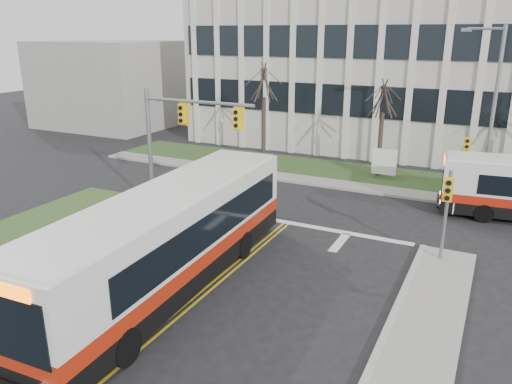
% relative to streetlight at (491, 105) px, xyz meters
% --- Properties ---
extents(ground, '(120.00, 120.00, 0.00)m').
position_rel_streetlight_xyz_m(ground, '(-8.03, -16.20, -5.19)').
color(ground, black).
rests_on(ground, ground).
extents(sidewalk_cross, '(44.00, 1.60, 0.14)m').
position_rel_streetlight_xyz_m(sidewalk_cross, '(-3.03, -1.00, -5.12)').
color(sidewalk_cross, '#9E9B93').
rests_on(sidewalk_cross, ground).
extents(building_lawn, '(44.00, 5.00, 0.12)m').
position_rel_streetlight_xyz_m(building_lawn, '(-3.03, 1.80, -5.13)').
color(building_lawn, '#304D21').
rests_on(building_lawn, ground).
extents(office_building, '(40.00, 16.00, 12.00)m').
position_rel_streetlight_xyz_m(office_building, '(-3.03, 13.80, 0.81)').
color(office_building, beige).
rests_on(office_building, ground).
extents(building_annex, '(12.00, 12.00, 8.00)m').
position_rel_streetlight_xyz_m(building_annex, '(-34.03, 9.80, -1.19)').
color(building_annex, '#9E9B93').
rests_on(building_annex, ground).
extents(mast_arm_signal, '(6.11, 0.38, 6.20)m').
position_rel_streetlight_xyz_m(mast_arm_signal, '(-13.65, -9.04, -0.94)').
color(mast_arm_signal, slate).
rests_on(mast_arm_signal, ground).
extents(signal_pole_near, '(0.34, 0.39, 3.80)m').
position_rel_streetlight_xyz_m(signal_pole_near, '(-0.83, -9.30, -2.69)').
color(signal_pole_near, slate).
rests_on(signal_pole_near, ground).
extents(signal_pole_far, '(0.34, 0.39, 3.80)m').
position_rel_streetlight_xyz_m(signal_pole_far, '(-0.83, -0.80, -2.69)').
color(signal_pole_far, slate).
rests_on(signal_pole_far, ground).
extents(streetlight, '(2.15, 0.25, 9.20)m').
position_rel_streetlight_xyz_m(streetlight, '(0.00, 0.00, 0.00)').
color(streetlight, slate).
rests_on(streetlight, ground).
extents(directory_sign, '(1.50, 0.12, 2.00)m').
position_rel_streetlight_xyz_m(directory_sign, '(-5.53, 1.30, -4.02)').
color(directory_sign, slate).
rests_on(directory_sign, ground).
extents(tree_left, '(1.80, 1.80, 7.70)m').
position_rel_streetlight_xyz_m(tree_left, '(-14.03, 1.80, 0.32)').
color(tree_left, '#42352B').
rests_on(tree_left, ground).
extents(tree_mid, '(1.80, 1.80, 6.82)m').
position_rel_streetlight_xyz_m(tree_mid, '(-6.03, 2.00, -0.31)').
color(tree_mid, '#42352B').
rests_on(tree_mid, ground).
extents(bus_main, '(3.44, 13.45, 3.56)m').
position_rel_streetlight_xyz_m(bus_main, '(-9.32, -15.81, -3.41)').
color(bus_main, silver).
rests_on(bus_main, ground).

